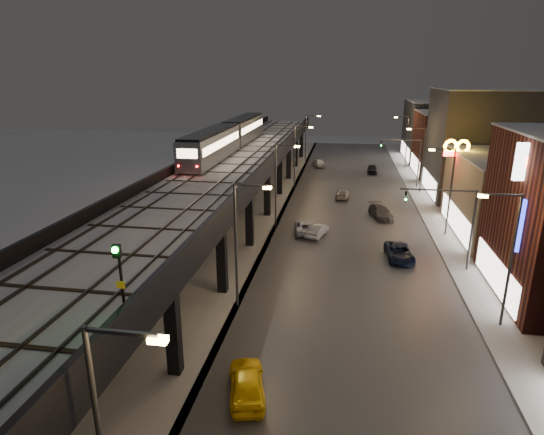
{
  "coord_description": "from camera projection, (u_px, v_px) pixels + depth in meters",
  "views": [
    {
      "loc": [
        6.39,
        -15.36,
        15.82
      ],
      "look_at": [
        0.92,
        18.52,
        5.0
      ],
      "focal_mm": 30.0,
      "sensor_mm": 36.0,
      "label": 1
    }
  ],
  "objects": [
    {
      "name": "streetlight_left_0",
      "position": [
        107.0,
        435.0,
        13.98
      ],
      "size": [
        2.57,
        0.28,
        9.0
      ],
      "color": "#38383A",
      "rests_on": "ground"
    },
    {
      "name": "sign_mcdonalds",
      "position": [
        456.0,
        157.0,
        48.12
      ],
      "size": [
        2.78,
        0.65,
        9.34
      ],
      "color": "#38383A",
      "rests_on": "ground"
    },
    {
      "name": "under_viaduct_pavement",
      "position": [
        237.0,
        213.0,
        54.05
      ],
      "size": [
        11.0,
        120.0,
        0.06
      ],
      "primitive_type": "cube",
      "color": "#9FA1A8",
      "rests_on": "ground"
    },
    {
      "name": "streetlight_right_1",
      "position": [
        508.0,
        252.0,
        28.32
      ],
      "size": [
        2.56,
        0.28,
        9.0
      ],
      "color": "#38383A",
      "rests_on": "ground"
    },
    {
      "name": "car_near_white",
      "position": [
        317.0,
        231.0,
        46.31
      ],
      "size": [
        2.3,
        3.99,
        1.24
      ],
      "primitive_type": "imported",
      "rotation": [
        0.0,
        0.0,
        2.86
      ],
      "color": "#B7B7C2",
      "rests_on": "ground"
    },
    {
      "name": "viaduct_parapet_streetside",
      "position": [
        268.0,
        162.0,
        48.51
      ],
      "size": [
        0.3,
        100.0,
        1.1
      ],
      "primitive_type": "cube",
      "color": "black",
      "rests_on": "elevated_viaduct"
    },
    {
      "name": "car_far_white",
      "position": [
        319.0,
        163.0,
        81.21
      ],
      "size": [
        2.78,
        4.39,
        1.39
      ],
      "primitive_type": "imported",
      "rotation": [
        0.0,
        0.0,
        3.44
      ],
      "color": "silver",
      "rests_on": "ground"
    },
    {
      "name": "traffic_light_rig_b",
      "position": [
        411.0,
        157.0,
        65.39
      ],
      "size": [
        6.1,
        0.34,
        7.0
      ],
      "color": "#38383A",
      "rests_on": "ground"
    },
    {
      "name": "building_f",
      "position": [
        440.0,
        131.0,
        86.42
      ],
      "size": [
        12.2,
        16.2,
        11.16
      ],
      "color": "#2A2A2B",
      "rests_on": "ground"
    },
    {
      "name": "viaduct_trackbed",
      "position": [
        229.0,
        166.0,
        49.29
      ],
      "size": [
        8.4,
        100.0,
        0.32
      ],
      "color": "#B2B7C1",
      "rests_on": "elevated_viaduct"
    },
    {
      "name": "streetlight_right_4",
      "position": [
        406.0,
        138.0,
        79.16
      ],
      "size": [
        2.56,
        0.28,
        9.0
      ],
      "color": "#38383A",
      "rests_on": "ground"
    },
    {
      "name": "streetlight_right_3",
      "position": [
        421.0,
        155.0,
        62.21
      ],
      "size": [
        2.56,
        0.28,
        9.0
      ],
      "color": "#38383A",
      "rests_on": "ground"
    },
    {
      "name": "sidewalk_right",
      "position": [
        443.0,
        223.0,
        50.46
      ],
      "size": [
        4.0,
        120.0,
        0.14
      ],
      "primitive_type": "cube",
      "color": "#9FA1A8",
      "rests_on": "ground"
    },
    {
      "name": "building_c",
      "position": [
        521.0,
        197.0,
        45.45
      ],
      "size": [
        12.2,
        15.2,
        8.16
      ],
      "color": "gray",
      "rests_on": "ground"
    },
    {
      "name": "building_e",
      "position": [
        455.0,
        144.0,
        73.39
      ],
      "size": [
        12.2,
        12.2,
        10.16
      ],
      "color": "#532215",
      "rests_on": "ground"
    },
    {
      "name": "rail_signal",
      "position": [
        119.0,
        265.0,
        17.66
      ],
      "size": [
        0.35,
        0.43,
        2.98
      ],
      "color": "black",
      "rests_on": "viaduct_trackbed"
    },
    {
      "name": "car_taxi",
      "position": [
        247.0,
        383.0,
        23.21
      ],
      "size": [
        2.8,
        4.72,
        1.51
      ],
      "primitive_type": "imported",
      "rotation": [
        0.0,
        0.0,
        3.39
      ],
      "color": "yellow",
      "rests_on": "ground"
    },
    {
      "name": "car_mid_dark",
      "position": [
        343.0,
        194.0,
        60.61
      ],
      "size": [
        1.97,
        4.32,
        1.22
      ],
      "primitive_type": "imported",
      "rotation": [
        0.0,
        0.0,
        3.08
      ],
      "color": "#9A9A9A",
      "rests_on": "ground"
    },
    {
      "name": "sign_carwash",
      "position": [
        529.0,
        237.0,
        29.48
      ],
      "size": [
        1.58,
        0.35,
        8.18
      ],
      "color": "#38383A",
      "rests_on": "ground"
    },
    {
      "name": "viaduct_parapet_far",
      "position": [
        190.0,
        160.0,
        49.84
      ],
      "size": [
        0.3,
        100.0,
        1.1
      ],
      "primitive_type": "cube",
      "color": "black",
      "rests_on": "elevated_viaduct"
    },
    {
      "name": "car_onc_dark",
      "position": [
        399.0,
        253.0,
        40.38
      ],
      "size": [
        2.51,
        4.88,
        1.32
      ],
      "primitive_type": "imported",
      "rotation": [
        0.0,
        0.0,
        0.07
      ],
      "color": "black",
      "rests_on": "ground"
    },
    {
      "name": "car_onc_red",
      "position": [
        372.0,
        169.0,
        75.86
      ],
      "size": [
        1.75,
        4.06,
        1.37
      ],
      "primitive_type": "imported",
      "rotation": [
        0.0,
        0.0,
        -0.03
      ],
      "color": "black",
      "rests_on": "ground"
    },
    {
      "name": "building_d",
      "position": [
        481.0,
        144.0,
        59.61
      ],
      "size": [
        12.2,
        13.2,
        14.16
      ],
      "color": "#363639",
      "rests_on": "ground"
    },
    {
      "name": "streetlight_left_1",
      "position": [
        240.0,
        237.0,
        30.92
      ],
      "size": [
        2.57,
        0.28,
        9.0
      ],
      "color": "#38383A",
      "rests_on": "ground"
    },
    {
      "name": "car_mid_silver",
      "position": [
        305.0,
        227.0,
        47.28
      ],
      "size": [
        2.78,
        4.93,
        1.3
      ],
      "primitive_type": "imported",
      "rotation": [
        0.0,
        0.0,
        3.28
      ],
      "color": "silver",
      "rests_on": "ground"
    },
    {
      "name": "streetlight_left_4",
      "position": [
        307.0,
        136.0,
        81.77
      ],
      "size": [
        2.57,
        0.28,
        9.0
      ],
      "color": "#38383A",
      "rests_on": "ground"
    },
    {
      "name": "streetlight_left_3",
      "position": [
        297.0,
        152.0,
        64.82
      ],
      "size": [
        2.57,
        0.28,
        9.0
      ],
      "color": "#38383A",
      "rests_on": "ground"
    },
    {
      "name": "streetlight_right_2",
      "position": [
        448.0,
        186.0,
        45.26
      ],
      "size": [
        2.56,
        0.28,
        9.0
      ],
      "color": "#38383A",
      "rests_on": "ground"
    },
    {
      "name": "road_surface",
      "position": [
        352.0,
        219.0,
        52.0
      ],
      "size": [
        17.0,
        120.0,
        0.06
      ],
      "primitive_type": "cube",
      "color": "#46474D",
      "rests_on": "ground"
    },
    {
      "name": "sign_citgo",
      "position": [
        531.0,
        184.0,
        29.71
      ],
      "size": [
        2.46,
        0.39,
        11.67
      ],
      "color": "#38383A",
      "rests_on": "ground"
    },
    {
      "name": "car_onc_white",
      "position": [
        381.0,
        212.0,
        52.16
      ],
      "size": [
        3.02,
        5.06,
        1.37
      ],
      "primitive_type": "imported",
      "rotation": [
        0.0,
        0.0,
        0.25
      ],
      "color": "#444546",
      "rests_on": "ground"
    },
    {
      "name": "streetlight_left_2",
      "position": [
        278.0,
        180.0,
        47.87
      ],
      "size": [
        2.57,
        0.28,
        9.0
      ],
      "color": "#38383A",
      "rests_on": "ground"
    },
    {
      "name": "traffic_light_rig_a",
      "position": [
        458.0,
        219.0,
        37.14
      ],
      "size": [
        6.1,
        0.34,
        7.0
      ],
      "color": "#38383A",
      "rests_on": "ground"
    },
    {
      "name": "subway_train",
      "position": [
        230.0,
        136.0,
        58.99
      ],
      "size": [
        2.76,
        33.22,
        3.3
      ],
      "color": "gray",
      "rests_on": "viaduct_trackbed"
    },
    {
      "name": "elevated_viaduct",
      "position": [
        229.0,
        173.0,
        49.4
      ],
      "size": [
        9.0,
        100.0,
        6.3
      ],
      "color": "black",
      "rests_on": "ground"
    }
  ]
}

